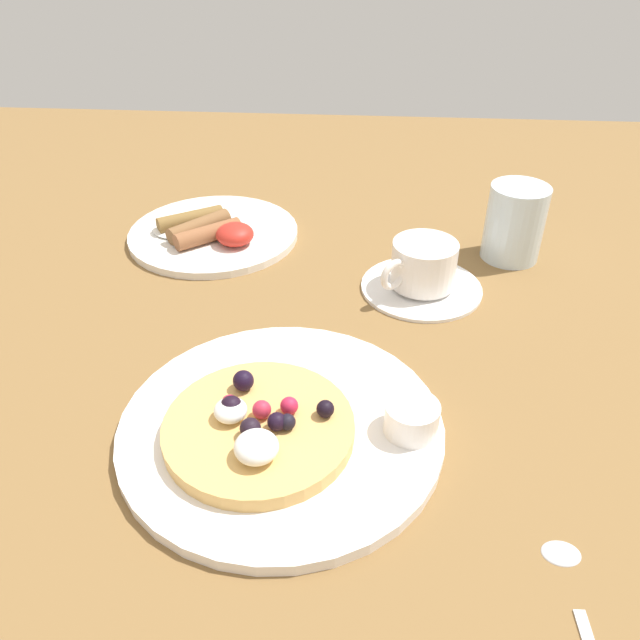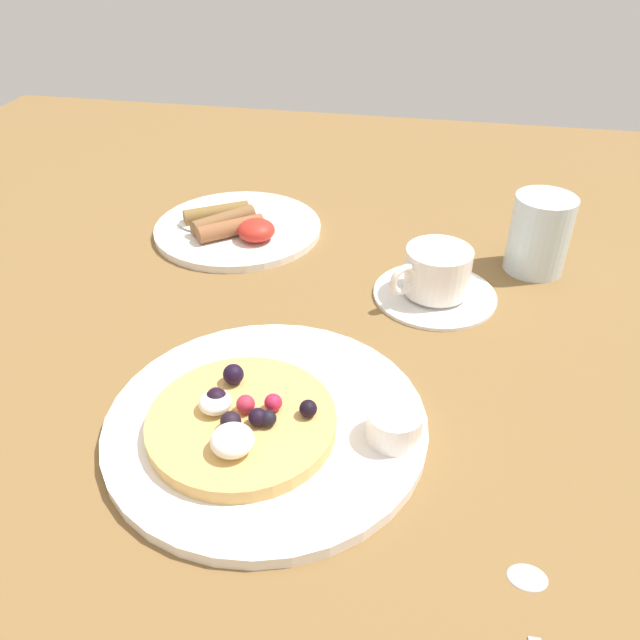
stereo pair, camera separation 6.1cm
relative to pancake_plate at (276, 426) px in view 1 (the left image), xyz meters
The scene contains 10 objects.
ground_plane 12.04cm from the pancake_plate, 87.63° to the left, with size 163.45×159.54×3.00cm, color brown.
pancake_plate is the anchor object (origin of this frame).
pancake_with_berries 2.67cm from the pancake_plate, 124.39° to the right, with size 16.29×16.29×3.54cm.
syrup_ramekin 11.89cm from the pancake_plate, ahead, with size 4.69×4.69×2.81cm.
breakfast_plate 38.37cm from the pancake_plate, 110.33° to the left, with size 22.84×22.84×1.01cm, color white.
fried_breakfast 36.95cm from the pancake_plate, 112.07° to the left, with size 14.37×11.10×2.90cm.
coffee_saucer 28.41cm from the pancake_plate, 60.15° to the left, with size 14.31×14.31×0.86cm, color white.
coffee_cup 28.42cm from the pancake_plate, 60.25° to the left, with size 9.00×8.54×5.29cm.
teaspoon 26.24cm from the pancake_plate, 31.71° to the right, with size 2.86×14.09×0.60cm.
water_glass 42.55cm from the pancake_plate, 52.35° to the left, with size 7.28×7.28×9.60cm, color silver.
Camera 1 is at (6.37, -51.16, 39.93)cm, focal length 35.19 mm.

